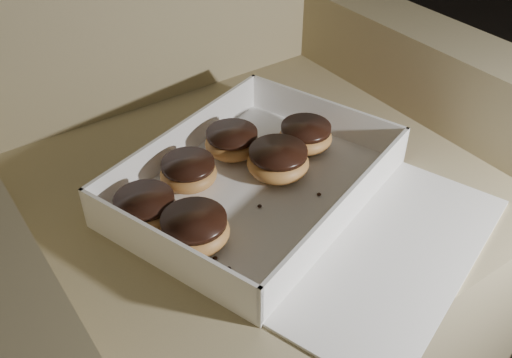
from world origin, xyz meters
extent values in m
cube|color=#897D57|center=(-0.27, 0.96, 0.23)|extent=(0.79, 0.79, 0.46)
cube|color=#897D57|center=(-0.69, 0.96, 0.31)|extent=(0.13, 0.79, 0.61)
cube|color=#897D57|center=(0.16, 0.96, 0.31)|extent=(0.13, 0.79, 0.61)
cube|color=white|center=(-0.28, 0.90, 0.46)|extent=(0.51, 0.44, 0.01)
cube|color=white|center=(-0.33, 1.05, 0.50)|extent=(0.41, 0.15, 0.06)
cube|color=white|center=(-0.23, 0.75, 0.50)|extent=(0.41, 0.15, 0.06)
cube|color=white|center=(-0.48, 0.83, 0.50)|extent=(0.11, 0.31, 0.06)
cube|color=white|center=(-0.08, 0.97, 0.50)|extent=(0.11, 0.31, 0.06)
cube|color=#DE5981|center=(-0.07, 0.97, 0.50)|extent=(0.11, 0.30, 0.05)
cube|color=white|center=(-0.20, 0.66, 0.46)|extent=(0.46, 0.31, 0.01)
ellipsoid|color=#BA8841|center=(-0.14, 0.94, 0.49)|extent=(0.09, 0.09, 0.04)
cylinder|color=black|center=(-0.14, 0.94, 0.51)|extent=(0.09, 0.09, 0.01)
ellipsoid|color=#BA8841|center=(-0.26, 1.00, 0.49)|extent=(0.09, 0.09, 0.05)
cylinder|color=black|center=(-0.26, 1.00, 0.51)|extent=(0.09, 0.09, 0.01)
ellipsoid|color=#BA8841|center=(-0.46, 0.93, 0.49)|extent=(0.10, 0.10, 0.05)
cylinder|color=black|center=(-0.46, 0.93, 0.51)|extent=(0.09, 0.09, 0.01)
ellipsoid|color=#BA8841|center=(-0.42, 0.85, 0.49)|extent=(0.10, 0.10, 0.05)
cylinder|color=black|center=(-0.42, 0.85, 0.51)|extent=(0.09, 0.09, 0.01)
ellipsoid|color=#BA8841|center=(-0.36, 0.97, 0.49)|extent=(0.09, 0.09, 0.04)
cylinder|color=black|center=(-0.36, 0.97, 0.51)|extent=(0.09, 0.09, 0.01)
ellipsoid|color=#BA8841|center=(-0.23, 0.91, 0.49)|extent=(0.10, 0.10, 0.05)
cylinder|color=black|center=(-0.23, 0.91, 0.51)|extent=(0.10, 0.10, 0.01)
ellipsoid|color=black|center=(-0.41, 0.78, 0.47)|extent=(0.01, 0.01, 0.00)
ellipsoid|color=black|center=(-0.30, 0.86, 0.47)|extent=(0.01, 0.01, 0.00)
ellipsoid|color=black|center=(-0.21, 0.83, 0.47)|extent=(0.01, 0.01, 0.00)
ellipsoid|color=black|center=(-0.41, 0.80, 0.47)|extent=(0.01, 0.01, 0.00)
ellipsoid|color=black|center=(-0.24, 0.77, 0.47)|extent=(0.01, 0.01, 0.00)
camera|label=1|loc=(-0.69, 0.32, 1.05)|focal=40.00mm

